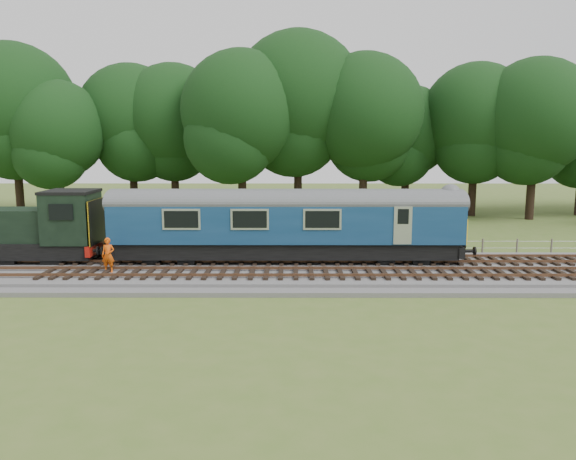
{
  "coord_description": "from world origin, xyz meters",
  "views": [
    {
      "loc": [
        -5.2,
        -27.53,
        6.63
      ],
      "look_at": [
        -5.3,
        1.4,
        2.0
      ],
      "focal_mm": 35.0,
      "sensor_mm": 36.0,
      "label": 1
    }
  ],
  "objects": [
    {
      "name": "ballast",
      "position": [
        0.0,
        0.0,
        0.17
      ],
      "size": [
        70.0,
        7.0,
        0.35
      ],
      "primitive_type": "cube",
      "color": "#4C4C4F",
      "rests_on": "ground"
    },
    {
      "name": "track_south",
      "position": [
        0.0,
        -1.6,
        0.42
      ],
      "size": [
        67.2,
        2.4,
        0.21
      ],
      "color": "black",
      "rests_on": "ballast"
    },
    {
      "name": "fence",
      "position": [
        0.0,
        4.5,
        0.0
      ],
      "size": [
        64.0,
        0.12,
        1.0
      ],
      "primitive_type": null,
      "color": "#6B6054",
      "rests_on": "ground"
    },
    {
      "name": "shunter_loco",
      "position": [
        -19.31,
        1.4,
        1.97
      ],
      "size": [
        8.92,
        2.6,
        3.38
      ],
      "color": "black",
      "rests_on": "ground"
    },
    {
      "name": "worker",
      "position": [
        -13.92,
        -1.2,
        1.19
      ],
      "size": [
        0.61,
        0.4,
        1.68
      ],
      "primitive_type": "imported",
      "rotation": [
        0.0,
        0.0,
        0.0
      ],
      "color": "#E24F0B",
      "rests_on": "ballast"
    },
    {
      "name": "dmu_railcar",
      "position": [
        -5.38,
        1.4,
        2.61
      ],
      "size": [
        18.05,
        2.86,
        3.88
      ],
      "color": "black",
      "rests_on": "ground"
    },
    {
      "name": "tree_line",
      "position": [
        0.0,
        22.0,
        0.0
      ],
      "size": [
        70.0,
        8.0,
        18.0
      ],
      "primitive_type": null,
      "color": "black",
      "rests_on": "ground"
    },
    {
      "name": "track_north",
      "position": [
        0.0,
        1.4,
        0.42
      ],
      "size": [
        67.2,
        2.4,
        0.21
      ],
      "color": "black",
      "rests_on": "ballast"
    },
    {
      "name": "ground",
      "position": [
        0.0,
        0.0,
        0.0
      ],
      "size": [
        120.0,
        120.0,
        0.0
      ],
      "primitive_type": "plane",
      "color": "#4C6625",
      "rests_on": "ground"
    }
  ]
}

